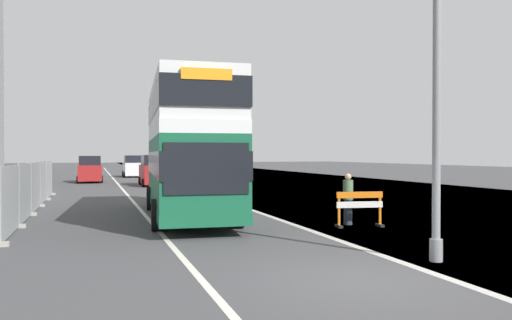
{
  "coord_description": "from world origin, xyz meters",
  "views": [
    {
      "loc": [
        -4.91,
        -8.2,
        2.38
      ],
      "look_at": [
        0.03,
        6.72,
        2.2
      ],
      "focal_mm": 34.79,
      "sensor_mm": 36.0,
      "label": 1
    }
  ],
  "objects": [
    {
      "name": "ground",
      "position": [
        0.51,
        0.1,
        -0.05
      ],
      "size": [
        140.0,
        280.0,
        0.1
      ],
      "color": "#424244"
    },
    {
      "name": "double_decker_bus",
      "position": [
        -1.48,
        10.4,
        2.64
      ],
      "size": [
        3.45,
        10.55,
        4.97
      ],
      "color": "#145638",
      "rests_on": "ground"
    },
    {
      "name": "lamppost_foreground",
      "position": [
        2.34,
        0.96,
        3.86
      ],
      "size": [
        0.29,
        0.7,
        8.18
      ],
      "color": "gray",
      "rests_on": "ground"
    },
    {
      "name": "roadworks_barrier",
      "position": [
        3.4,
        6.09,
        0.72
      ],
      "size": [
        1.6,
        0.67,
        1.15
      ],
      "color": "orange",
      "rests_on": "ground"
    },
    {
      "name": "construction_site_fence",
      "position": [
        -7.17,
        14.45,
        1.0
      ],
      "size": [
        0.44,
        17.2,
        2.1
      ],
      "color": "#A8AAAD",
      "rests_on": "ground"
    },
    {
      "name": "car_oncoming_near",
      "position": [
        -0.49,
        30.08,
        1.09
      ],
      "size": [
        1.95,
        4.51,
        2.33
      ],
      "color": "maroon",
      "rests_on": "ground"
    },
    {
      "name": "car_receding_mid",
      "position": [
        -5.09,
        36.12,
        1.05
      ],
      "size": [
        2.07,
        4.17,
        2.25
      ],
      "color": "maroon",
      "rests_on": "ground"
    },
    {
      "name": "car_receding_far",
      "position": [
        -0.89,
        45.45,
        1.06
      ],
      "size": [
        1.94,
        4.53,
        2.26
      ],
      "color": "silver",
      "rests_on": "ground"
    },
    {
      "name": "pedestrian_at_kerb",
      "position": [
        3.31,
        6.71,
        0.87
      ],
      "size": [
        0.34,
        0.34,
        1.73
      ],
      "color": "#2D3342",
      "rests_on": "ground"
    }
  ]
}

